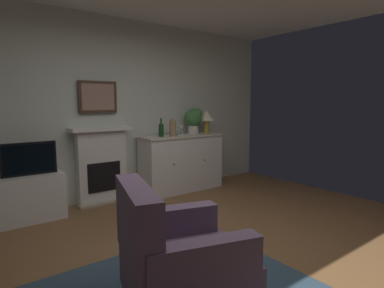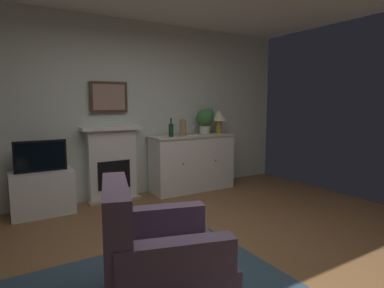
# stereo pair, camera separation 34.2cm
# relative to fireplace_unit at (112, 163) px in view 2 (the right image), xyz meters

# --- Properties ---
(ground_plane) EXTENTS (5.99, 4.89, 0.10)m
(ground_plane) POSITION_rel_fireplace_unit_xyz_m (0.23, -2.29, -0.60)
(ground_plane) COLOR brown
(ground_plane) RESTS_ON ground
(wall_rear) EXTENTS (5.99, 0.06, 2.68)m
(wall_rear) POSITION_rel_fireplace_unit_xyz_m (0.23, 0.13, 0.79)
(wall_rear) COLOR silver
(wall_rear) RESTS_ON ground_plane
(fireplace_unit) EXTENTS (0.87, 0.30, 1.10)m
(fireplace_unit) POSITION_rel_fireplace_unit_xyz_m (0.00, 0.00, 0.00)
(fireplace_unit) COLOR white
(fireplace_unit) RESTS_ON ground_plane
(framed_picture) EXTENTS (0.55, 0.04, 0.45)m
(framed_picture) POSITION_rel_fireplace_unit_xyz_m (-0.00, 0.05, 0.98)
(framed_picture) COLOR #473323
(sideboard_cabinet) EXTENTS (1.42, 0.49, 0.92)m
(sideboard_cabinet) POSITION_rel_fireplace_unit_xyz_m (1.29, -0.18, -0.09)
(sideboard_cabinet) COLOR white
(sideboard_cabinet) RESTS_ON ground_plane
(table_lamp) EXTENTS (0.26, 0.26, 0.40)m
(table_lamp) POSITION_rel_fireplace_unit_xyz_m (1.82, -0.18, 0.65)
(table_lamp) COLOR #B79338
(table_lamp) RESTS_ON sideboard_cabinet
(wine_bottle) EXTENTS (0.08, 0.08, 0.29)m
(wine_bottle) POSITION_rel_fireplace_unit_xyz_m (0.88, -0.22, 0.48)
(wine_bottle) COLOR #193F1E
(wine_bottle) RESTS_ON sideboard_cabinet
(wine_glass_left) EXTENTS (0.07, 0.07, 0.16)m
(wine_glass_left) POSITION_rel_fireplace_unit_xyz_m (1.23, -0.23, 0.49)
(wine_glass_left) COLOR silver
(wine_glass_left) RESTS_ON sideboard_cabinet
(wine_glass_center) EXTENTS (0.07, 0.07, 0.16)m
(wine_glass_center) POSITION_rel_fireplace_unit_xyz_m (1.34, -0.15, 0.49)
(wine_glass_center) COLOR silver
(wine_glass_center) RESTS_ON sideboard_cabinet
(vase_decorative) EXTENTS (0.11, 0.11, 0.28)m
(vase_decorative) POSITION_rel_fireplace_unit_xyz_m (1.09, -0.23, 0.51)
(vase_decorative) COLOR #9E7F5B
(vase_decorative) RESTS_ON sideboard_cabinet
(tv_cabinet) EXTENTS (0.75, 0.42, 0.57)m
(tv_cabinet) POSITION_rel_fireplace_unit_xyz_m (-0.97, -0.16, -0.26)
(tv_cabinet) COLOR white
(tv_cabinet) RESTS_ON ground_plane
(tv_set) EXTENTS (0.62, 0.07, 0.40)m
(tv_set) POSITION_rel_fireplace_unit_xyz_m (-0.97, -0.19, 0.22)
(tv_set) COLOR black
(tv_set) RESTS_ON tv_cabinet
(potted_plant_small) EXTENTS (0.30, 0.30, 0.43)m
(potted_plant_small) POSITION_rel_fireplace_unit_xyz_m (1.58, -0.13, 0.63)
(potted_plant_small) COLOR beige
(potted_plant_small) RESTS_ON sideboard_cabinet
(armchair) EXTENTS (0.99, 0.96, 0.92)m
(armchair) POSITION_rel_fireplace_unit_xyz_m (-0.54, -2.70, -0.17)
(armchair) COLOR #604C66
(armchair) RESTS_ON ground_plane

